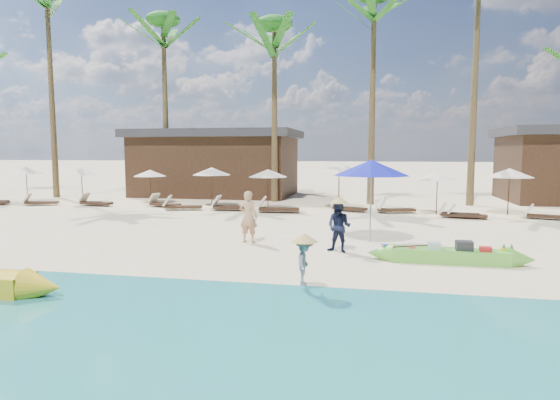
# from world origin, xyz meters

# --- Properties ---
(ground) EXTENTS (240.00, 240.00, 0.00)m
(ground) POSITION_xyz_m (0.00, 0.00, 0.00)
(ground) COLOR beige
(ground) RESTS_ON ground
(wet_sand_strip) EXTENTS (240.00, 4.50, 0.01)m
(wet_sand_strip) POSITION_xyz_m (0.00, -5.00, 0.00)
(wet_sand_strip) COLOR tan
(wet_sand_strip) RESTS_ON ground
(green_canoe) EXTENTS (4.72, 0.66, 0.60)m
(green_canoe) POSITION_xyz_m (4.27, 0.39, 0.20)
(green_canoe) COLOR #5CBA38
(green_canoe) RESTS_ON ground
(tourist) EXTENTS (0.66, 0.49, 1.68)m
(tourist) POSITION_xyz_m (-1.63, 2.01, 0.84)
(tourist) COLOR tan
(tourist) RESTS_ON ground
(vendor_green) EXTENTS (0.88, 0.78, 1.51)m
(vendor_green) POSITION_xyz_m (1.33, 1.13, 0.76)
(vendor_green) COLOR #121933
(vendor_green) RESTS_ON ground
(vendor_yellow) EXTENTS (0.39, 0.64, 0.96)m
(vendor_yellow) POSITION_xyz_m (0.91, -2.97, 0.66)
(vendor_yellow) COLOR gray
(vendor_yellow) RESTS_ON ground
(blue_umbrella) EXTENTS (2.47, 2.47, 2.66)m
(blue_umbrella) POSITION_xyz_m (2.21, 2.94, 2.41)
(blue_umbrella) COLOR #99999E
(blue_umbrella) RESTS_ON ground
(resort_parasol_1) EXTENTS (1.98, 1.98, 2.03)m
(resort_parasol_1) POSITION_xyz_m (-17.46, 11.34, 1.83)
(resort_parasol_1) COLOR #392717
(resort_parasol_1) RESTS_ON ground
(resort_parasol_2) EXTENTS (1.94, 1.94, 2.00)m
(resort_parasol_2) POSITION_xyz_m (-13.67, 11.01, 1.81)
(resort_parasol_2) COLOR #392717
(resort_parasol_2) RESTS_ON ground
(lounger_2_left) EXTENTS (1.82, 1.07, 0.59)m
(lounger_2_left) POSITION_xyz_m (-15.50, 9.85, 0.20)
(lounger_2_left) COLOR #392717
(lounger_2_left) RESTS_ON ground
(resort_parasol_3) EXTENTS (1.83, 1.83, 1.89)m
(resort_parasol_3) POSITION_xyz_m (-10.03, 11.97, 1.70)
(resort_parasol_3) COLOR #392717
(resort_parasol_3) RESTS_ON ground
(lounger_3_left) EXTENTS (1.86, 0.74, 0.62)m
(lounger_3_left) POSITION_xyz_m (-12.42, 10.21, 0.21)
(lounger_3_left) COLOR #392717
(lounger_3_left) RESTS_ON ground
(lounger_3_right) EXTENTS (1.90, 1.08, 0.62)m
(lounger_3_right) POSITION_xyz_m (-8.55, 10.42, 0.21)
(lounger_3_right) COLOR #392717
(lounger_3_right) RESTS_ON ground
(resort_parasol_4) EXTENTS (2.02, 2.02, 2.08)m
(resort_parasol_4) POSITION_xyz_m (-6.12, 11.19, 1.87)
(resort_parasol_4) COLOR #392717
(resort_parasol_4) RESTS_ON ground
(lounger_4_left) EXTENTS (1.99, 1.00, 0.65)m
(lounger_4_left) POSITION_xyz_m (-7.14, 9.44, 0.22)
(lounger_4_left) COLOR #392717
(lounger_4_left) RESTS_ON ground
(lounger_4_right) EXTENTS (1.98, 0.66, 0.66)m
(lounger_4_right) POSITION_xyz_m (-4.67, 9.70, 0.22)
(lounger_4_right) COLOR #392717
(lounger_4_right) RESTS_ON ground
(resort_parasol_5) EXTENTS (1.97, 1.97, 2.03)m
(resort_parasol_5) POSITION_xyz_m (-2.90, 10.51, 1.83)
(resort_parasol_5) COLOR #392717
(resort_parasol_5) RESTS_ON ground
(lounger_5_left) EXTENTS (2.04, 0.78, 0.68)m
(lounger_5_left) POSITION_xyz_m (-2.25, 9.37, 0.23)
(lounger_5_left) COLOR #392717
(lounger_5_left) RESTS_ON ground
(resort_parasol_6) EXTENTS (2.28, 2.28, 2.35)m
(resort_parasol_6) POSITION_xyz_m (0.56, 11.78, 2.12)
(resort_parasol_6) COLOR #392717
(resort_parasol_6) RESTS_ON ground
(lounger_6_left) EXTENTS (1.82, 1.09, 0.59)m
(lounger_6_left) POSITION_xyz_m (1.06, 10.58, 0.20)
(lounger_6_left) COLOR #392717
(lounger_6_left) RESTS_ON ground
(lounger_6_right) EXTENTS (1.90, 1.03, 0.62)m
(lounger_6_right) POSITION_xyz_m (3.27, 10.34, 0.21)
(lounger_6_right) COLOR #392717
(lounger_6_right) RESTS_ON ground
(resort_parasol_7) EXTENTS (1.93, 1.93, 1.98)m
(resort_parasol_7) POSITION_xyz_m (5.18, 10.15, 1.79)
(resort_parasol_7) COLOR #392717
(resort_parasol_7) RESTS_ON ground
(lounger_7_left) EXTENTS (1.75, 0.55, 0.59)m
(lounger_7_left) POSITION_xyz_m (5.95, 9.31, 0.20)
(lounger_7_left) COLOR #392717
(lounger_7_left) RESTS_ON ground
(lounger_7_right) EXTENTS (1.69, 0.74, 0.55)m
(lounger_7_right) POSITION_xyz_m (6.26, 9.08, 0.19)
(lounger_7_right) COLOR #392717
(lounger_7_right) RESTS_ON ground
(resort_parasol_8) EXTENTS (2.09, 2.09, 2.15)m
(resort_parasol_8) POSITION_xyz_m (8.42, 10.75, 1.94)
(resort_parasol_8) COLOR #392717
(resort_parasol_8) RESTS_ON ground
(lounger_8_left) EXTENTS (1.73, 1.00, 0.56)m
(lounger_8_left) POSITION_xyz_m (9.55, 9.50, 0.19)
(lounger_8_left) COLOR #392717
(lounger_8_left) RESTS_ON ground
(palm_1) EXTENTS (2.08, 2.08, 13.60)m
(palm_1) POSITION_xyz_m (-17.59, 14.06, 10.82)
(palm_1) COLOR brown
(palm_1) RESTS_ON ground
(palm_2) EXTENTS (2.08, 2.08, 11.33)m
(palm_2) POSITION_xyz_m (-10.45, 15.08, 9.18)
(palm_2) COLOR brown
(palm_2) RESTS_ON ground
(palm_3) EXTENTS (2.08, 2.08, 10.52)m
(palm_3) POSITION_xyz_m (-3.36, 14.27, 8.58)
(palm_3) COLOR brown
(palm_3) RESTS_ON ground
(palm_4) EXTENTS (2.08, 2.08, 11.70)m
(palm_4) POSITION_xyz_m (2.15, 14.01, 9.45)
(palm_4) COLOR brown
(palm_4) RESTS_ON ground
(pavilion_west) EXTENTS (10.80, 6.60, 4.30)m
(pavilion_west) POSITION_xyz_m (-8.00, 17.50, 2.19)
(pavilion_west) COLOR #392717
(pavilion_west) RESTS_ON ground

